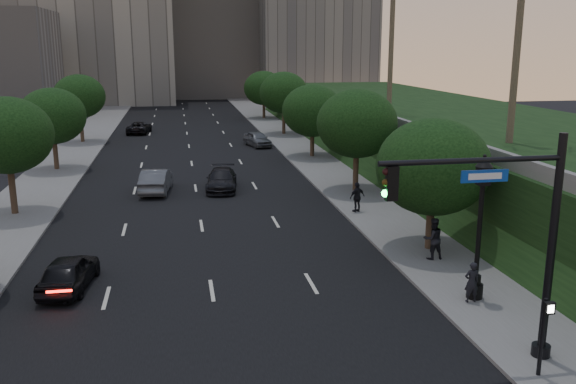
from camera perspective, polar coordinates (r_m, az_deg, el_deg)
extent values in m
plane|color=black|center=(19.88, -6.24, -14.68)|extent=(160.00, 160.00, 0.00)
cube|color=black|center=(48.42, -8.93, 2.21)|extent=(16.00, 140.00, 0.02)
cube|color=slate|center=(49.71, 2.96, 2.72)|extent=(4.50, 140.00, 0.15)
cube|color=slate|center=(49.26, -20.94, 1.74)|extent=(4.50, 140.00, 0.15)
cube|color=black|center=(51.55, 16.38, 4.75)|extent=(18.00, 90.00, 4.00)
cube|color=slate|center=(48.04, 7.39, 7.41)|extent=(0.35, 90.00, 0.70)
cube|color=gray|center=(110.46, -17.85, 16.33)|extent=(26.00, 20.00, 32.00)
cube|color=#9D9890|center=(119.77, -7.27, 15.14)|extent=(22.00, 18.00, 26.00)
cylinder|color=#38281C|center=(29.03, 13.14, -2.71)|extent=(0.36, 0.36, 2.86)
ellipsoid|color=black|center=(28.43, 13.42, 2.32)|extent=(5.20, 5.20, 4.42)
cylinder|color=#38281C|center=(39.95, 6.36, 2.23)|extent=(0.36, 0.36, 3.21)
ellipsoid|color=black|center=(39.49, 6.47, 6.39)|extent=(5.20, 5.20, 4.42)
cylinder|color=#38281C|center=(52.37, 2.28, 4.78)|extent=(0.36, 0.36, 2.86)
ellipsoid|color=black|center=(52.04, 2.31, 7.61)|extent=(5.20, 5.20, 4.42)
cylinder|color=#38281C|center=(65.96, -0.40, 6.75)|extent=(0.36, 0.36, 3.21)
ellipsoid|color=black|center=(65.68, -0.40, 9.28)|extent=(5.20, 5.20, 4.42)
cylinder|color=#38281C|center=(80.70, -2.27, 7.86)|extent=(0.36, 0.36, 2.86)
ellipsoid|color=black|center=(80.49, -2.29, 9.70)|extent=(5.20, 5.20, 4.42)
cylinder|color=#38281C|center=(37.48, -24.39, 0.37)|extent=(0.36, 0.36, 3.26)
ellipsoid|color=black|center=(36.98, -24.83, 4.84)|extent=(5.00, 5.00, 4.25)
cylinder|color=#38281C|center=(49.99, -20.93, 3.56)|extent=(0.36, 0.36, 2.99)
ellipsoid|color=black|center=(49.63, -21.20, 6.65)|extent=(5.00, 5.00, 4.25)
cylinder|color=#38281C|center=(63.65, -18.75, 5.81)|extent=(0.36, 0.36, 3.26)
ellipsoid|color=black|center=(63.35, -18.95, 8.46)|extent=(5.00, 5.00, 4.25)
cylinder|color=#4C4233|center=(36.58, 20.74, 13.66)|extent=(0.40, 0.40, 12.00)
cylinder|color=#4C4233|center=(50.52, 9.72, 15.46)|extent=(0.40, 0.40, 14.50)
cylinder|color=black|center=(19.52, 23.41, -5.13)|extent=(0.24, 0.24, 7.00)
cylinder|color=black|center=(20.73, 22.55, -13.69)|extent=(0.56, 0.56, 0.50)
cylinder|color=black|center=(17.49, 16.87, 2.83)|extent=(5.40, 0.16, 0.16)
cube|color=black|center=(16.68, 9.69, 0.80)|extent=(0.32, 0.22, 0.95)
sphere|color=black|center=(16.55, 9.15, 1.89)|extent=(0.20, 0.20, 0.20)
sphere|color=#3F2B0A|center=(16.61, 9.11, 0.88)|extent=(0.20, 0.20, 0.20)
sphere|color=#19F24C|center=(16.68, 9.07, -0.13)|extent=(0.20, 0.20, 0.20)
cube|color=#0D3FA9|center=(17.76, 17.93, 1.43)|extent=(1.40, 0.05, 0.35)
cylinder|color=black|center=(24.20, 17.05, -8.99)|extent=(0.60, 0.60, 0.70)
cylinder|color=black|center=(24.01, 17.13, -7.89)|extent=(0.40, 0.40, 0.40)
cylinder|color=black|center=(23.39, 17.46, -3.43)|extent=(0.18, 0.18, 3.60)
cube|color=black|center=(22.90, 17.82, 1.49)|extent=(0.42, 0.42, 0.70)
cone|color=black|center=(22.81, 17.91, 2.72)|extent=(0.64, 0.64, 0.35)
sphere|color=black|center=(22.78, 17.95, 3.21)|extent=(0.14, 0.14, 0.14)
cylinder|color=black|center=(19.18, 22.66, -12.63)|extent=(0.12, 0.12, 2.50)
cube|color=black|center=(18.63, 23.25, -9.94)|extent=(0.30, 0.14, 0.35)
cube|color=white|center=(18.57, 23.39, -10.03)|extent=(0.18, 0.02, 0.22)
imported|color=black|center=(25.68, -19.83, -7.05)|extent=(2.18, 4.28, 1.39)
imported|color=#54575B|center=(40.81, -12.24, 1.06)|extent=(2.17, 4.92, 1.57)
imported|color=black|center=(69.12, -13.76, 5.88)|extent=(2.76, 4.95, 1.31)
imported|color=black|center=(40.79, -6.23, 1.15)|extent=(2.49, 4.95, 1.38)
imported|color=#585D61|center=(58.41, -2.89, 4.98)|extent=(2.67, 4.49, 1.43)
imported|color=black|center=(23.59, 16.81, -8.07)|extent=(0.56, 0.37, 1.54)
imported|color=black|center=(27.70, 13.41, -4.26)|extent=(0.97, 0.78, 1.87)
imported|color=black|center=(34.78, 6.50, -0.48)|extent=(1.09, 0.76, 1.72)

